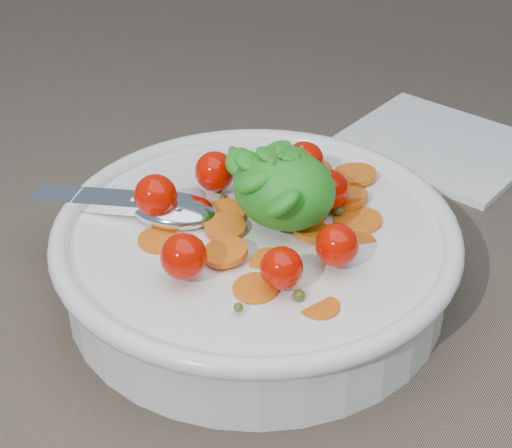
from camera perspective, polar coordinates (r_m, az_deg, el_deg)
The scene contains 3 objects.
ground at distance 0.58m, azimuth 3.37°, elevation -4.06°, with size 6.00×6.00×0.00m, color #756653.
bowl at distance 0.55m, azimuth 0.03°, elevation -1.94°, with size 0.30×0.28×0.12m.
napkin at distance 0.76m, azimuth 13.11°, elevation 5.63°, with size 0.17×0.15×0.01m, color white.
Camera 1 is at (0.22, -0.40, 0.36)m, focal length 55.00 mm.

